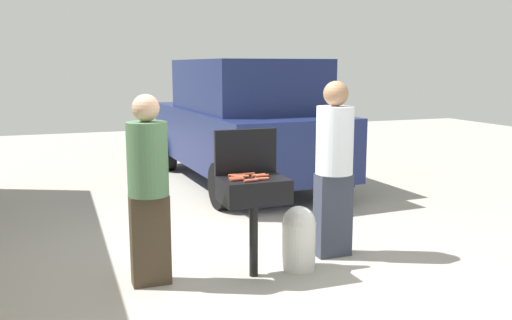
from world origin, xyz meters
The scene contains 17 objects.
ground_plane centered at (0.00, 0.00, 0.00)m, with size 24.00×24.00×0.00m, color #9E998E.
bbq_grill centered at (-0.03, 0.00, 0.78)m, with size 0.60×0.44×0.93m.
grill_lid_open centered at (-0.03, 0.22, 1.14)m, with size 0.60×0.05×0.42m, color black.
hot_dog_0 centered at (-0.11, -0.14, 0.94)m, with size 0.03×0.03×0.13m, color #B74C33.
hot_dog_1 centered at (-0.21, -0.06, 0.94)m, with size 0.03×0.03×0.13m, color #AD4228.
hot_dog_2 centered at (-0.16, 0.07, 0.94)m, with size 0.03×0.03×0.13m, color #AD4228.
hot_dog_3 centered at (-0.17, 0.12, 0.94)m, with size 0.03×0.03×0.13m, color #B74C33.
hot_dog_4 centered at (0.03, 0.05, 0.94)m, with size 0.03×0.03×0.13m, color #C6593D.
hot_dog_5 centered at (0.00, -0.11, 0.94)m, with size 0.03×0.03×0.13m, color #C6593D.
hot_dog_6 centered at (-0.04, 0.13, 0.94)m, with size 0.03×0.03×0.13m, color #C6593D.
hot_dog_7 centered at (-0.20, -0.01, 0.94)m, with size 0.03×0.03×0.13m, color #B74C33.
hot_dog_8 centered at (-0.13, 0.04, 0.94)m, with size 0.03×0.03×0.13m, color #B74C33.
hot_dog_9 centered at (0.05, 0.01, 0.94)m, with size 0.03×0.03×0.13m, color #AD4228.
propane_tank centered at (0.43, 0.02, 0.32)m, with size 0.32×0.32×0.62m.
person_left centered at (-0.96, 0.14, 0.92)m, with size 0.36×0.36×1.69m.
person_right centered at (0.92, 0.26, 0.97)m, with size 0.37×0.37×1.78m.
parked_minivan centered at (1.22, 3.95, 1.03)m, with size 2.21×4.49×2.02m.
Camera 1 is at (-1.68, -4.56, 1.93)m, focal length 38.55 mm.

